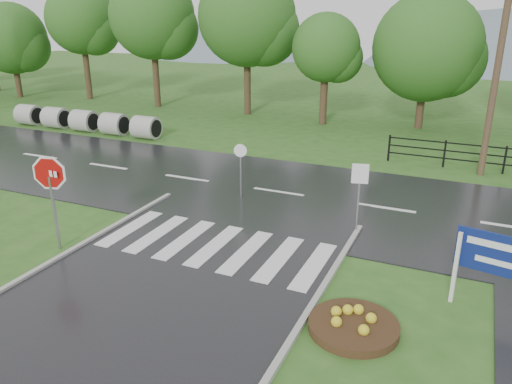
% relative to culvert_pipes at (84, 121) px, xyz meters
% --- Properties ---
extents(ground, '(120.00, 120.00, 0.00)m').
position_rel_culvert_pipes_xyz_m(ground, '(13.76, -15.00, -0.60)').
color(ground, '#2F5C1E').
rests_on(ground, ground).
extents(main_road, '(90.00, 8.00, 0.04)m').
position_rel_culvert_pipes_xyz_m(main_road, '(13.76, -5.00, -0.60)').
color(main_road, black).
rests_on(main_road, ground).
extents(crosswalk, '(6.50, 2.80, 0.02)m').
position_rel_culvert_pipes_xyz_m(crosswalk, '(13.76, -10.00, -0.54)').
color(crosswalk, silver).
rests_on(crosswalk, ground).
extents(fence_west, '(9.58, 0.08, 1.20)m').
position_rel_culvert_pipes_xyz_m(fence_west, '(21.51, 1.00, 0.12)').
color(fence_west, black).
rests_on(fence_west, ground).
extents(hills, '(102.00, 48.00, 48.00)m').
position_rel_culvert_pipes_xyz_m(hills, '(17.25, 50.00, -16.14)').
color(hills, slate).
rests_on(hills, ground).
extents(treeline, '(83.20, 5.20, 10.00)m').
position_rel_culvert_pipes_xyz_m(treeline, '(14.76, 9.00, -0.60)').
color(treeline, '#275B1C').
rests_on(treeline, ground).
extents(culvert_pipes, '(9.70, 1.20, 1.20)m').
position_rel_culvert_pipes_xyz_m(culvert_pipes, '(0.00, 0.00, 0.00)').
color(culvert_pipes, '#9E9B93').
rests_on(culvert_pipes, ground).
extents(stop_sign, '(1.26, 0.38, 2.95)m').
position_rel_culvert_pipes_xyz_m(stop_sign, '(9.72, -11.90, 1.43)').
color(stop_sign, '#939399').
rests_on(stop_sign, ground).
extents(estate_billboard, '(2.11, 0.46, 1.87)m').
position_rel_culvert_pipes_xyz_m(estate_billboard, '(21.19, -10.26, 0.69)').
color(estate_billboard, silver).
rests_on(estate_billboard, ground).
extents(flower_bed, '(1.94, 1.94, 0.39)m').
position_rel_culvert_pipes_xyz_m(flower_bed, '(18.38, -12.31, -0.46)').
color(flower_bed, '#332111').
rests_on(flower_bed, ground).
extents(reg_sign_small, '(0.49, 0.15, 2.24)m').
position_rel_culvert_pipes_xyz_m(reg_sign_small, '(17.27, -7.40, 0.98)').
color(reg_sign_small, '#939399').
rests_on(reg_sign_small, ground).
extents(reg_sign_round, '(0.46, 0.14, 2.03)m').
position_rel_culvert_pipes_xyz_m(reg_sign_round, '(12.69, -6.03, 0.70)').
color(reg_sign_round, '#939399').
rests_on(reg_sign_round, ground).
extents(utility_pole_east, '(1.41, 0.45, 8.04)m').
position_rel_culvert_pipes_xyz_m(utility_pole_east, '(20.66, 0.50, 3.49)').
color(utility_pole_east, '#473523').
rests_on(utility_pole_east, ground).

